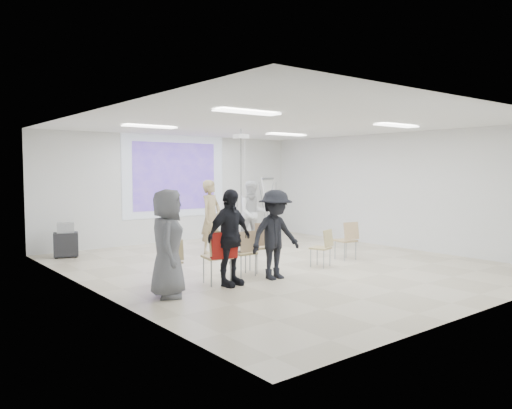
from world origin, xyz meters
TOP-DOWN VIEW (x-y plane):
  - floor at (0.00, 0.00)m, footprint 8.00×9.00m
  - ceiling at (0.00, 0.00)m, footprint 8.00×9.00m
  - wall_back at (0.00, 4.55)m, footprint 8.00×0.10m
  - wall_left at (-4.05, 0.00)m, footprint 0.10×9.00m
  - wall_right at (4.05, 0.00)m, footprint 0.10×9.00m
  - projection_halo at (0.00, 4.49)m, footprint 3.20×0.01m
  - projection_image at (0.00, 4.47)m, footprint 2.60×0.01m
  - pedestal_table at (0.43, 2.54)m, footprint 0.73×0.73m
  - player_left at (-0.38, 2.07)m, footprint 0.88×0.75m
  - player_right at (1.22, 2.47)m, footprint 1.14×1.04m
  - controller_left at (-0.20, 2.32)m, footprint 0.08×0.13m
  - controller_right at (1.04, 2.72)m, footprint 0.08×0.11m
  - chair_far_left at (-2.77, -0.29)m, footprint 0.46×0.48m
  - chair_left_mid at (-2.09, -0.77)m, footprint 0.54×0.57m
  - chair_left_inner at (-1.29, -0.51)m, footprint 0.43×0.46m
  - chair_center at (-0.79, -0.45)m, footprint 0.59×0.62m
  - chair_right_inner at (0.52, -0.81)m, footprint 0.48×0.49m
  - chair_right_far at (1.55, -0.57)m, footprint 0.46×0.49m
  - red_jacket at (-2.07, -0.91)m, footprint 0.50×0.20m
  - laptop at (-1.29, -0.41)m, footprint 0.33×0.25m
  - audience_left at (-1.97, -0.94)m, footprint 1.24×0.87m
  - audience_mid at (-1.00, -1.03)m, footprint 1.23×0.68m
  - audience_outer at (-3.20, -0.97)m, footprint 1.02×1.13m
  - flipchart_easel at (2.74, 3.62)m, footprint 0.73×0.58m
  - av_cart at (-3.30, 3.78)m, footprint 0.64×0.57m
  - ceiling_projector at (0.10, 1.49)m, footprint 0.30×0.25m
  - fluor_panel_nw at (-2.00, 2.00)m, footprint 1.20×0.30m
  - fluor_panel_ne at (2.00, 2.00)m, footprint 1.20×0.30m
  - fluor_panel_sw at (-2.00, -1.50)m, footprint 1.20×0.30m
  - fluor_panel_se at (2.00, -1.50)m, footprint 1.20×0.30m

SIDE VIEW (x-z plane):
  - floor at x=0.00m, z-range -0.10..0.00m
  - av_cart at x=-3.30m, z-range -0.03..0.78m
  - pedestal_table at x=0.43m, z-range 0.04..0.73m
  - chair_right_inner at x=0.52m, z-range 0.07..0.87m
  - laptop at x=-1.29m, z-range 0.46..0.49m
  - chair_far_left at x=-2.77m, z-range 0.07..0.89m
  - chair_right_far at x=1.55m, z-range 0.08..0.95m
  - chair_left_inner at x=-1.29m, z-range 0.08..0.96m
  - chair_left_mid at x=-2.09m, z-range 0.09..1.06m
  - chair_center at x=-0.79m, z-range 0.09..1.10m
  - red_jacket at x=-2.07m, z-range 0.49..0.95m
  - audience_mid at x=-1.00m, z-range 0.00..1.89m
  - player_right at x=1.22m, z-range 0.00..1.93m
  - audience_outer at x=-3.20m, z-range 0.00..1.94m
  - audience_left at x=-1.97m, z-range 0.00..1.95m
  - player_left at x=-0.38m, z-range 0.00..2.03m
  - controller_right at x=1.04m, z-range 1.28..1.32m
  - flipchart_easel at x=2.74m, z-range 0.42..2.21m
  - controller_left at x=-0.20m, z-range 1.32..1.36m
  - wall_back at x=0.00m, z-range 0.00..3.00m
  - wall_left at x=-4.05m, z-range 0.00..3.00m
  - wall_right at x=4.05m, z-range 0.00..3.00m
  - projection_halo at x=0.00m, z-range 0.70..3.00m
  - projection_image at x=0.00m, z-range 0.90..2.80m
  - ceiling_projector at x=0.10m, z-range 1.19..4.19m
  - fluor_panel_nw at x=-2.00m, z-range 2.96..2.98m
  - fluor_panel_ne at x=2.00m, z-range 2.96..2.98m
  - fluor_panel_sw at x=-2.00m, z-range 2.96..2.98m
  - fluor_panel_se at x=2.00m, z-range 2.96..2.98m
  - ceiling at x=0.00m, z-range 3.00..3.10m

